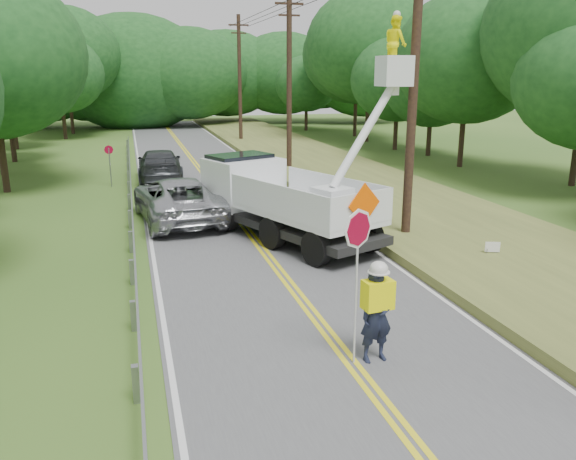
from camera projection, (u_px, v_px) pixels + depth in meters
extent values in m
plane|color=#365920|center=(378.00, 398.00, 10.16)|extent=(140.00, 140.00, 0.00)
cube|color=#505153|center=(236.00, 215.00, 23.18)|extent=(7.20, 96.00, 0.02)
cube|color=yellow|center=(233.00, 215.00, 23.15)|extent=(0.12, 96.00, 0.00)
cube|color=yellow|center=(238.00, 215.00, 23.20)|extent=(0.12, 96.00, 0.00)
cube|color=silver|center=(148.00, 221.00, 22.30)|extent=(0.12, 96.00, 0.00)
cube|color=silver|center=(317.00, 210.00, 24.06)|extent=(0.12, 96.00, 0.00)
cube|color=gray|center=(136.00, 384.00, 9.95)|extent=(0.12, 0.14, 0.70)
cube|color=gray|center=(133.00, 316.00, 12.74)|extent=(0.12, 0.14, 0.70)
cube|color=gray|center=(132.00, 272.00, 15.53)|extent=(0.12, 0.14, 0.70)
cube|color=gray|center=(131.00, 242.00, 18.32)|extent=(0.12, 0.14, 0.70)
cube|color=gray|center=(130.00, 220.00, 21.11)|extent=(0.12, 0.14, 0.70)
cube|color=gray|center=(129.00, 202.00, 23.91)|extent=(0.12, 0.14, 0.70)
cube|color=gray|center=(129.00, 189.00, 26.70)|extent=(0.12, 0.14, 0.70)
cube|color=gray|center=(129.00, 178.00, 29.49)|extent=(0.12, 0.14, 0.70)
cube|color=gray|center=(128.00, 169.00, 32.28)|extent=(0.12, 0.14, 0.70)
cube|color=gray|center=(128.00, 161.00, 35.07)|extent=(0.12, 0.14, 0.70)
cube|color=gray|center=(128.00, 155.00, 37.86)|extent=(0.12, 0.14, 0.70)
cube|color=gray|center=(127.00, 149.00, 40.65)|extent=(0.12, 0.14, 0.70)
cube|color=gray|center=(127.00, 144.00, 43.45)|extent=(0.12, 0.14, 0.70)
cube|color=gray|center=(132.00, 201.00, 22.94)|extent=(0.05, 48.00, 0.34)
cylinder|color=black|center=(413.00, 91.00, 18.49)|extent=(0.30, 0.30, 10.00)
cylinder|color=black|center=(289.00, 83.00, 32.44)|extent=(0.30, 0.30, 10.00)
cube|color=black|center=(289.00, 4.00, 31.34)|extent=(1.60, 0.12, 0.12)
cube|color=black|center=(289.00, 15.00, 31.50)|extent=(1.20, 0.10, 0.10)
cylinder|color=black|center=(240.00, 80.00, 46.40)|extent=(0.30, 0.30, 10.00)
cube|color=black|center=(239.00, 25.00, 45.30)|extent=(1.60, 0.12, 0.12)
cube|color=black|center=(239.00, 33.00, 45.45)|extent=(1.20, 0.10, 0.10)
cube|color=#58612F|center=(397.00, 202.00, 24.95)|extent=(7.00, 96.00, 0.30)
cylinder|color=#332319|center=(2.00, 154.00, 27.28)|extent=(0.32, 0.32, 3.68)
cylinder|color=#332319|center=(1.00, 150.00, 32.04)|extent=(0.32, 0.32, 2.82)
cylinder|color=#332319|center=(13.00, 142.00, 36.91)|extent=(0.32, 0.32, 2.52)
ellipsoid|color=#17431A|center=(6.00, 93.00, 36.10)|extent=(5.88, 5.88, 5.17)
cylinder|color=#332319|center=(15.00, 131.00, 43.08)|extent=(0.32, 0.32, 2.66)
ellipsoid|color=#17431A|center=(9.00, 87.00, 42.23)|extent=(6.20, 6.20, 5.45)
cylinder|color=#332319|center=(64.00, 120.00, 49.77)|extent=(0.32, 0.32, 3.17)
ellipsoid|color=#17431A|center=(59.00, 74.00, 48.75)|extent=(7.40, 7.40, 6.51)
cylinder|color=#332319|center=(71.00, 111.00, 53.90)|extent=(0.32, 0.32, 4.18)
ellipsoid|color=#17431A|center=(66.00, 54.00, 52.56)|extent=(9.75, 9.75, 8.58)
cylinder|color=#332319|center=(462.00, 136.00, 34.79)|extent=(0.32, 0.32, 3.72)
ellipsoid|color=#17431A|center=(468.00, 58.00, 33.59)|extent=(8.67, 8.67, 7.63)
cylinder|color=#332319|center=(429.00, 135.00, 39.68)|extent=(0.32, 0.32, 2.80)
ellipsoid|color=#17431A|center=(432.00, 84.00, 38.78)|extent=(6.53, 6.53, 5.75)
cylinder|color=#332319|center=(396.00, 130.00, 42.76)|extent=(0.32, 0.32, 2.97)
ellipsoid|color=#17431A|center=(398.00, 79.00, 41.80)|extent=(6.92, 6.92, 6.09)
cylinder|color=#332319|center=(367.00, 115.00, 47.65)|extent=(0.32, 0.32, 4.44)
ellipsoid|color=#17431A|center=(370.00, 46.00, 46.22)|extent=(10.37, 10.37, 9.12)
cylinder|color=#332319|center=(355.00, 113.00, 51.94)|extent=(0.32, 0.32, 4.12)
ellipsoid|color=#17431A|center=(357.00, 55.00, 50.62)|extent=(9.62, 9.62, 8.47)
cylinder|color=#332319|center=(306.00, 117.00, 57.30)|extent=(0.32, 0.32, 2.63)
ellipsoid|color=#17431A|center=(306.00, 84.00, 56.46)|extent=(6.14, 6.14, 5.41)
ellipsoid|color=#17431A|center=(42.00, 74.00, 58.91)|extent=(13.10, 9.82, 9.82)
ellipsoid|color=#17431A|center=(91.00, 74.00, 59.33)|extent=(12.96, 9.72, 9.72)
ellipsoid|color=#17431A|center=(134.00, 74.00, 60.19)|extent=(16.24, 12.18, 12.18)
ellipsoid|color=#17431A|center=(188.00, 74.00, 59.95)|extent=(12.58, 9.44, 9.44)
ellipsoid|color=#17431A|center=(227.00, 74.00, 64.28)|extent=(12.59, 9.44, 9.44)
ellipsoid|color=#17431A|center=(284.00, 73.00, 65.17)|extent=(12.17, 9.13, 9.13)
ellipsoid|color=#17431A|center=(320.00, 73.00, 65.34)|extent=(10.52, 7.89, 7.89)
ellipsoid|color=#17431A|center=(365.00, 74.00, 64.66)|extent=(12.75, 9.56, 9.56)
imported|color=#191E33|center=(377.00, 315.00, 11.23)|extent=(0.74, 0.53, 1.91)
cube|color=#E7E504|center=(378.00, 295.00, 11.12)|extent=(0.62, 0.42, 0.58)
ellipsoid|color=silver|center=(379.00, 269.00, 10.98)|extent=(0.36, 0.36, 0.29)
cylinder|color=#B7B7B7|center=(356.00, 299.00, 11.02)|extent=(0.04, 0.04, 2.67)
cylinder|color=maroon|center=(358.00, 229.00, 10.65)|extent=(0.68, 0.39, 0.76)
cylinder|color=black|center=(316.00, 249.00, 16.95)|extent=(0.71, 1.10, 1.05)
cylinder|color=black|center=(369.00, 236.00, 18.24)|extent=(0.71, 1.10, 1.05)
cylinder|color=black|center=(272.00, 233.00, 18.62)|extent=(0.71, 1.10, 1.05)
cylinder|color=black|center=(323.00, 222.00, 19.92)|extent=(0.71, 1.10, 1.05)
cylinder|color=black|center=(227.00, 217.00, 20.71)|extent=(0.71, 1.10, 1.05)
cylinder|color=black|center=(276.00, 208.00, 22.01)|extent=(0.71, 1.10, 1.05)
cube|color=black|center=(292.00, 223.00, 19.50)|extent=(4.82, 7.38, 0.27)
cube|color=white|center=(307.00, 212.00, 18.77)|extent=(4.27, 5.63, 0.24)
cube|color=white|center=(276.00, 200.00, 17.89)|extent=(1.99, 4.70, 0.99)
cube|color=white|center=(336.00, 191.00, 19.36)|extent=(1.99, 4.70, 0.99)
cube|color=white|center=(362.00, 209.00, 16.72)|extent=(2.36, 1.03, 0.99)
cube|color=white|center=(244.00, 185.00, 21.53)|extent=(3.08, 2.87, 1.98)
cube|color=black|center=(240.00, 165.00, 21.51)|extent=(2.58, 2.16, 0.82)
cube|color=white|center=(332.00, 202.00, 17.70)|extent=(1.29, 1.29, 0.88)
cube|color=white|center=(394.00, 71.00, 18.15)|extent=(0.93, 0.93, 0.93)
imported|color=#E7E504|center=(396.00, 43.00, 17.93)|extent=(0.62, 0.80, 1.65)
cube|color=#FF5600|center=(364.00, 204.00, 16.61)|extent=(1.16, 0.51, 1.24)
imported|color=#ABACB2|center=(178.00, 199.00, 22.08)|extent=(3.41, 6.34, 1.69)
imported|color=#33363A|center=(160.00, 165.00, 30.70)|extent=(2.42, 5.61, 1.61)
cylinder|color=gray|center=(110.00, 168.00, 28.79)|extent=(0.06, 0.06, 1.96)
cylinder|color=maroon|center=(109.00, 150.00, 28.55)|extent=(0.45, 0.06, 0.44)
cube|color=white|center=(492.00, 247.00, 17.32)|extent=(0.43, 0.17, 0.31)
cylinder|color=gray|center=(487.00, 256.00, 17.34)|extent=(0.02, 0.02, 0.44)
cylinder|color=gray|center=(497.00, 255.00, 17.43)|extent=(0.02, 0.02, 0.44)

